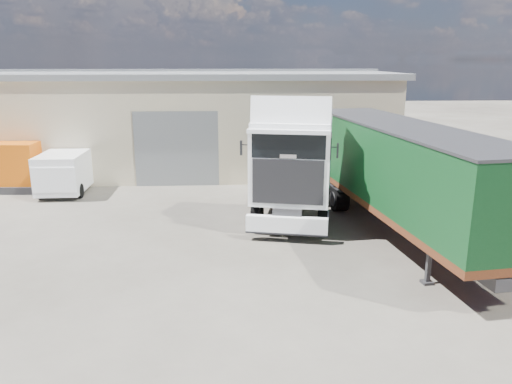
{
  "coord_description": "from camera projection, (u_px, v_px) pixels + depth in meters",
  "views": [
    {
      "loc": [
        0.49,
        -13.8,
        5.95
      ],
      "look_at": [
        1.42,
        3.0,
        1.48
      ],
      "focal_mm": 35.0,
      "sensor_mm": 36.0,
      "label": 1
    }
  ],
  "objects": [
    {
      "name": "box_trailer",
      "position": [
        400.0,
        169.0,
        16.83
      ],
      "size": [
        3.88,
        11.88,
        3.88
      ],
      "rotation": [
        0.0,
        0.0,
        0.12
      ],
      "color": "#2D2D30",
      "rests_on": "ground"
    },
    {
      "name": "orange_skip",
      "position": [
        5.0,
        169.0,
        23.48
      ],
      "size": [
        3.74,
        2.45,
        2.27
      ],
      "rotation": [
        0.0,
        0.0,
        -0.05
      ],
      "color": "#2D2D30",
      "rests_on": "ground"
    },
    {
      "name": "warehouse",
      "position": [
        118.0,
        118.0,
        29.25
      ],
      "size": [
        30.6,
        12.6,
        5.42
      ],
      "color": "beige",
      "rests_on": "ground"
    },
    {
      "name": "brick_boundary_wall",
      "position": [
        492.0,
        176.0,
        20.9
      ],
      "size": [
        0.35,
        26.0,
        2.5
      ],
      "primitive_type": "cube",
      "color": "brown",
      "rests_on": "ground"
    },
    {
      "name": "tractor_unit",
      "position": [
        294.0,
        169.0,
        18.52
      ],
      "size": [
        4.16,
        7.52,
        4.8
      ],
      "rotation": [
        0.0,
        0.0,
        -0.22
      ],
      "color": "black",
      "rests_on": "ground"
    },
    {
      "name": "panel_van",
      "position": [
        68.0,
        170.0,
        23.23
      ],
      "size": [
        1.91,
        4.61,
        1.88
      ],
      "rotation": [
        0.0,
        0.0,
        0.0
      ],
      "color": "black",
      "rests_on": "ground"
    },
    {
      "name": "ground",
      "position": [
        214.0,
        267.0,
        14.81
      ],
      "size": [
        120.0,
        120.0,
        0.0
      ],
      "primitive_type": "plane",
      "color": "#27251F",
      "rests_on": "ground"
    }
  ]
}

